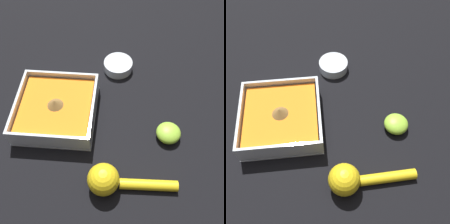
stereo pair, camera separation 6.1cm
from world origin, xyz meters
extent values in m
plane|color=black|center=(0.00, 0.00, 0.00)|extent=(4.00, 4.00, 0.00)
cube|color=silver|center=(0.02, 0.05, 0.00)|extent=(0.18, 0.18, 0.01)
cube|color=silver|center=(0.02, 0.14, 0.03)|extent=(0.18, 0.01, 0.05)
cube|color=silver|center=(0.02, -0.04, 0.03)|extent=(0.18, 0.01, 0.05)
cube|color=silver|center=(0.11, 0.05, 0.03)|extent=(0.01, 0.17, 0.05)
cube|color=silver|center=(-0.07, 0.05, 0.03)|extent=(0.01, 0.17, 0.05)
cube|color=orange|center=(0.02, 0.05, 0.02)|extent=(0.16, 0.16, 0.03)
cone|color=brown|center=(0.02, 0.05, 0.05)|extent=(0.04, 0.04, 0.02)
cylinder|color=silver|center=(0.18, -0.09, 0.01)|extent=(0.08, 0.08, 0.03)
cylinder|color=brown|center=(0.18, -0.09, 0.01)|extent=(0.07, 0.07, 0.01)
sphere|color=yellow|center=(-0.15, -0.08, 0.03)|extent=(0.07, 0.07, 0.07)
cylinder|color=yellow|center=(-0.15, -0.17, 0.01)|extent=(0.03, 0.12, 0.02)
ellipsoid|color=#93CC38|center=(-0.02, -0.22, 0.02)|extent=(0.06, 0.06, 0.03)
camera|label=1|loc=(-0.32, -0.11, 0.54)|focal=42.00mm
camera|label=2|loc=(-0.32, -0.05, 0.54)|focal=42.00mm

